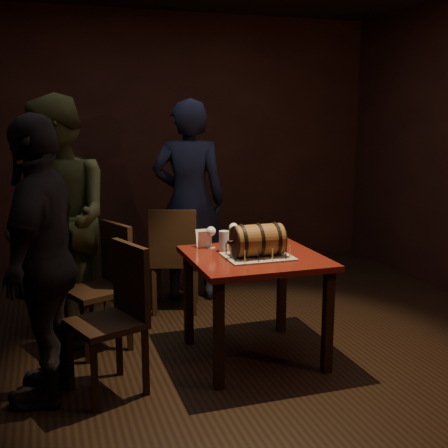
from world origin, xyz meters
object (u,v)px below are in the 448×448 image
(pint_of_ale, at_px, (224,242))
(person_left_rear, at_px, (58,221))
(chair_left_rear, at_px, (106,279))
(wine_glass_mid, at_px, (234,229))
(chair_back, at_px, (174,255))
(barrel_cake, at_px, (258,240))
(wine_glass_left, at_px, (211,232))
(chair_left_front, at_px, (117,310))
(person_left_front, at_px, (43,261))
(wine_glass_right, at_px, (254,230))
(person_back, at_px, (189,201))
(pub_table, at_px, (254,271))

(pint_of_ale, xyz_separation_m, person_left_rear, (-1.11, 0.57, 0.11))
(pint_of_ale, xyz_separation_m, chair_left_rear, (-0.80, 0.34, -0.30))
(wine_glass_mid, height_order, chair_back, chair_back)
(chair_back, bearing_deg, person_left_rear, -160.30)
(barrel_cake, height_order, chair_left_rear, barrel_cake)
(wine_glass_left, distance_m, chair_back, 0.86)
(chair_left_front, height_order, person_left_front, person_left_front)
(chair_left_front, bearing_deg, pint_of_ale, 23.58)
(person_left_rear, bearing_deg, person_left_front, -29.81)
(wine_glass_left, bearing_deg, chair_left_front, -147.23)
(barrel_cake, distance_m, wine_glass_right, 0.36)
(chair_left_rear, distance_m, chair_left_front, 0.70)
(person_left_rear, height_order, person_left_front, person_left_rear)
(person_back, bearing_deg, wine_glass_right, 116.30)
(wine_glass_mid, xyz_separation_m, chair_left_front, (-0.95, -0.56, -0.34))
(wine_glass_right, xyz_separation_m, person_left_rear, (-1.38, 0.46, 0.07))
(wine_glass_mid, distance_m, chair_left_rear, 1.02)
(chair_back, distance_m, person_left_rear, 1.09)
(chair_left_front, relative_size, person_left_rear, 0.50)
(chair_left_rear, distance_m, person_left_front, 0.85)
(wine_glass_left, distance_m, wine_glass_mid, 0.22)
(pub_table, relative_size, person_left_front, 0.52)
(barrel_cake, relative_size, chair_left_front, 0.42)
(barrel_cake, bearing_deg, wine_glass_mid, 92.91)
(person_left_front, bearing_deg, person_left_rear, -168.99)
(chair_left_front, bearing_deg, wine_glass_right, 23.22)
(pub_table, height_order, chair_left_front, chair_left_front)
(wine_glass_right, bearing_deg, person_left_rear, 161.49)
(wine_glass_left, height_order, person_back, person_back)
(chair_left_rear, relative_size, chair_left_front, 1.00)
(barrel_cake, height_order, person_left_rear, person_left_rear)
(person_back, relative_size, person_left_front, 1.08)
(barrel_cake, bearing_deg, person_left_rear, 147.88)
(wine_glass_mid, xyz_separation_m, pint_of_ale, (-0.14, -0.21, -0.04))
(pub_table, relative_size, pint_of_ale, 6.00)
(wine_glass_right, bearing_deg, wine_glass_mid, 141.07)
(wine_glass_right, bearing_deg, chair_left_rear, 167.71)
(chair_left_rear, height_order, person_left_rear, person_left_rear)
(chair_left_rear, bearing_deg, chair_back, 41.47)
(barrel_cake, distance_m, person_back, 1.51)
(wine_glass_right, distance_m, person_back, 1.18)
(chair_back, relative_size, person_back, 0.50)
(wine_glass_mid, xyz_separation_m, wine_glass_right, (0.12, -0.10, 0.00))
(chair_left_front, xyz_separation_m, person_left_front, (-0.42, 0.03, 0.34))
(pint_of_ale, xyz_separation_m, chair_back, (-0.16, 0.91, -0.30))
(pint_of_ale, bearing_deg, wine_glass_right, 22.13)
(wine_glass_left, relative_size, person_back, 0.09)
(pub_table, relative_size, wine_glass_left, 5.59)
(wine_glass_left, height_order, wine_glass_mid, same)
(wine_glass_mid, distance_m, person_back, 1.07)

